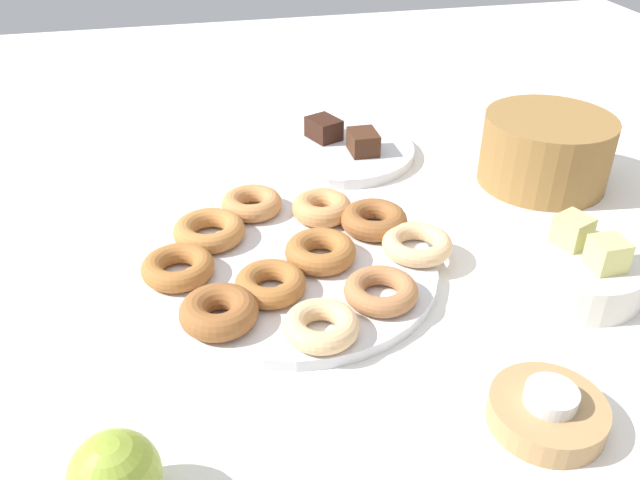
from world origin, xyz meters
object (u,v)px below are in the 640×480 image
(donut_0, at_px, (322,208))
(melon_chunk_right, at_px, (608,254))
(brownie_far, at_px, (363,142))
(candle_holder, at_px, (547,413))
(donut_plate, at_px, (296,269))
(donut_3, at_px, (219,312))
(tealight, at_px, (551,397))
(cake_plate, at_px, (340,151))
(donut_7, at_px, (178,267))
(donut_5, at_px, (270,284))
(donut_2, at_px, (417,244))
(melon_chunk_left, at_px, (573,230))
(apple, at_px, (115,476))
(basket, at_px, (546,150))
(brownie_near, at_px, (324,129))
(donut_6, at_px, (374,220))
(fruit_bowl, at_px, (578,271))
(donut_4, at_px, (321,252))
(donut_1, at_px, (209,231))
(donut_10, at_px, (320,326))
(donut_9, at_px, (252,203))
(donut_8, at_px, (381,291))

(donut_0, bearing_deg, melon_chunk_right, 49.77)
(brownie_far, bearing_deg, candle_holder, 1.01)
(donut_plate, relative_size, donut_3, 4.05)
(tealight, bearing_deg, cake_plate, -176.13)
(donut_7, bearing_deg, donut_0, 115.96)
(cake_plate, distance_m, melon_chunk_right, 0.48)
(donut_5, bearing_deg, brownie_far, 148.20)
(donut_2, relative_size, melon_chunk_left, 2.41)
(donut_0, xyz_separation_m, apple, (0.39, -0.26, 0.01))
(brownie_far, height_order, basket, basket)
(donut_3, distance_m, brownie_near, 0.49)
(donut_6, bearing_deg, tealight, 10.19)
(cake_plate, bearing_deg, fruit_bowl, 23.58)
(donut_plate, xyz_separation_m, donut_0, (-0.10, 0.06, 0.02))
(brownie_far, height_order, melon_chunk_left, melon_chunk_left)
(donut_2, height_order, brownie_far, brownie_far)
(donut_4, xyz_separation_m, cake_plate, (-0.31, 0.11, -0.02))
(donut_3, distance_m, candle_holder, 0.34)
(donut_1, relative_size, melon_chunk_left, 2.54)
(donut_0, distance_m, donut_6, 0.07)
(cake_plate, bearing_deg, donut_10, -17.13)
(donut_10, bearing_deg, candle_holder, 49.79)
(donut_3, xyz_separation_m, donut_4, (-0.09, 0.13, -0.00))
(donut_1, height_order, donut_7, same)
(donut_9, bearing_deg, brownie_far, 125.80)
(brownie_near, distance_m, tealight, 0.64)
(donut_3, xyz_separation_m, donut_6, (-0.15, 0.22, -0.00))
(donut_1, relative_size, fruit_bowl, 0.60)
(donut_5, height_order, donut_7, same)
(donut_3, relative_size, basket, 0.45)
(donut_4, distance_m, donut_7, 0.17)
(brownie_near, relative_size, tealight, 1.13)
(melon_chunk_right, bearing_deg, donut_plate, -111.33)
(donut_6, relative_size, brownie_far, 1.61)
(donut_3, distance_m, donut_10, 0.11)
(donut_6, height_order, apple, apple)
(fruit_bowl, distance_m, apple, 0.55)
(donut_3, bearing_deg, tealight, 55.02)
(donut_2, bearing_deg, donut_0, -139.41)
(donut_6, height_order, donut_8, donut_6)
(tealight, relative_size, apple, 0.65)
(basket, height_order, melon_chunk_left, basket)
(donut_6, xyz_separation_m, brownie_near, (-0.29, 0.00, 0.01))
(tealight, xyz_separation_m, fruit_bowl, (-0.18, 0.14, -0.01))
(donut_3, xyz_separation_m, brownie_near, (-0.44, 0.22, 0.00))
(donut_5, xyz_separation_m, apple, (0.24, -0.16, 0.01))
(donut_8, distance_m, donut_10, 0.09)
(donut_9, xyz_separation_m, fruit_bowl, (0.24, 0.35, -0.00))
(tealight, distance_m, melon_chunk_right, 0.22)
(donut_4, xyz_separation_m, brownie_near, (-0.35, 0.09, 0.01))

